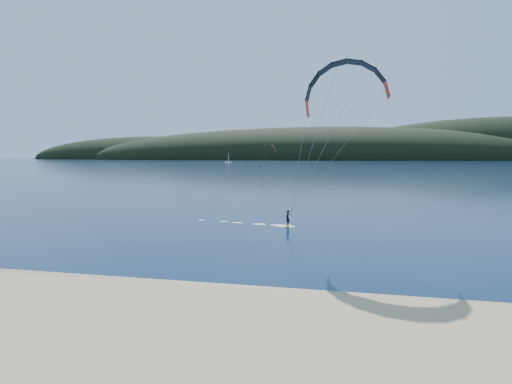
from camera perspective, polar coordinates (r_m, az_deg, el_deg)
ground at (r=20.95m, az=-16.51°, el=-15.93°), size 1800.00×1800.00×0.00m
wet_sand at (r=24.74m, az=-11.35°, el=-12.43°), size 220.00×2.50×0.10m
headland at (r=762.44m, az=11.83°, el=4.26°), size 1200.00×310.00×140.00m
kitesurfer_near at (r=37.90m, az=11.39°, el=10.83°), size 20.34×9.18×14.59m
kitesurfer_far at (r=221.69m, az=1.62°, el=5.41°), size 9.69×6.77×11.42m
sailboat at (r=434.69m, az=-3.71°, el=4.04°), size 7.40×4.66×10.36m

